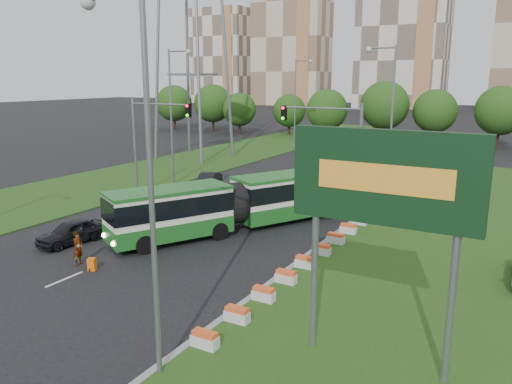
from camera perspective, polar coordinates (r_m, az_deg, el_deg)
The scene contains 19 objects.
ground at distance 28.30m, azimuth -7.67°, elevation -6.92°, with size 360.00×360.00×0.00m, color black.
grass_median at distance 30.83m, azimuth 22.03°, elevation -5.96°, with size 14.00×60.00×0.15m, color #244C15.
median_kerb at distance 32.29m, azimuth 9.73°, elevation -4.32°, with size 0.30×60.00×0.18m, color gray.
left_verge at distance 58.23m, azimuth -7.12°, elevation 3.37°, with size 12.00×110.00×0.10m, color #244C15.
lane_markings at distance 46.41m, azimuth 4.23°, elevation 0.97°, with size 0.20×100.00×0.01m, color silver, non-canonical shape.
flower_planters at distance 25.59m, azimuth 5.62°, elevation -7.95°, with size 1.10×18.10×0.60m, color silver, non-canonical shape.
billboard at distance 16.03m, azimuth 14.42°, elevation 0.40°, with size 6.00×0.37×8.00m.
traffic_mast_median at distance 33.46m, azimuth 9.18°, elevation 5.53°, with size 5.76×0.32×8.00m.
traffic_mast_left at distance 40.42m, azimuth -12.07°, elevation 6.64°, with size 5.76×0.32×8.00m.
street_lamps at distance 36.78m, azimuth -2.31°, elevation 7.34°, with size 36.00×60.00×12.00m, color gray, non-canonical shape.
tree_line at distance 76.59m, azimuth 24.86°, elevation 7.90°, with size 120.00×8.00×9.00m, color #224913, non-canonical shape.
apartment_tower_west at distance 190.01m, azimuth 4.10°, elevation 17.16°, with size 26.00×15.00×48.00m, color beige.
apartment_tower_cwest at distance 176.84m, azimuth 16.51°, elevation 17.66°, with size 28.00×15.00×52.00m, color silver.
midrise_west at distance 204.30m, azimuth -3.83°, elevation 15.17°, with size 22.00×14.00×36.00m, color silver.
articulated_bus at distance 32.27m, azimuth -2.04°, elevation -1.11°, with size 2.69×17.24×2.84m.
car_left_near at distance 31.39m, azimuth -20.36°, elevation -4.30°, with size 1.65×4.10×1.40m, color black.
car_left_far at distance 44.57m, azimuth -5.53°, elevation 1.32°, with size 1.41×4.04×1.33m, color black.
pedestrian at distance 27.63m, azimuth -19.66°, elevation -6.06°, with size 0.67×0.44×1.83m, color gray.
shopping_trolley at distance 26.83m, azimuth -18.24°, elevation -7.86°, with size 0.38×0.40×0.65m.
Camera 1 is at (16.19, -21.18, 9.50)m, focal length 35.00 mm.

